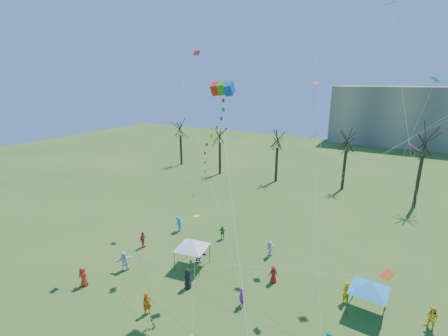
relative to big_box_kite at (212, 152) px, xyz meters
The scene contains 6 objects.
bare_tree_row 30.37m from the big_box_kite, 76.68° to the left, with size 68.69×9.31×11.41m.
big_box_kite is the anchor object (origin of this frame).
canopy_tent_white 9.95m from the big_box_kite, 152.94° to the left, with size 3.69×3.69×2.80m.
canopy_tent_blue 15.09m from the big_box_kite, 15.40° to the left, with size 3.63×3.63×2.73m.
festival_crowd 10.84m from the big_box_kite, ahead, with size 26.19×14.73×1.86m.
small_kites_aloft 7.14m from the big_box_kite, 47.12° to the left, with size 27.70×17.56×32.37m.
Camera 1 is at (8.58, -12.67, 16.79)m, focal length 25.00 mm.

